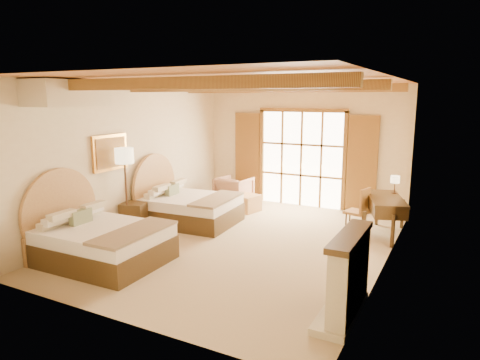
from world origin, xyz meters
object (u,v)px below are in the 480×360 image
Objects in this scene: armchair at (234,191)px; bed_far at (185,205)px; nightstand at (135,216)px; desk at (385,215)px; bed_near at (96,238)px.

bed_far is at bearing 85.96° from armchair.
nightstand is 0.71× the size of armchair.
nightstand is 3.07m from armchair.
desk is at bearing 11.37° from bed_far.
bed_far is 3.55× the size of nightstand.
bed_near is 2.73m from bed_far.
bed_near is 2.52× the size of armchair.
bed_near is 5.80m from desk.
nightstand is at bearing -126.02° from bed_far.
desk is (4.04, -0.79, 0.05)m from armchair.
nightstand is (-0.63, 1.73, -0.12)m from bed_near.
bed_near is at bearing 90.38° from armchair.
bed_near reaches higher than nightstand.
armchair is (0.26, 1.93, -0.03)m from bed_far.
desk is (4.32, 3.88, 0.02)m from bed_near.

